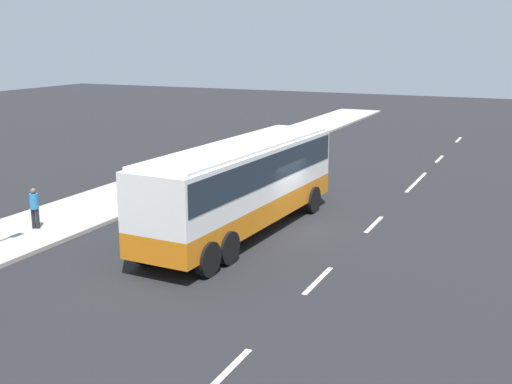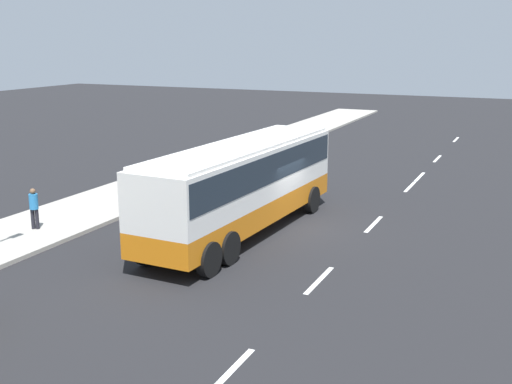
# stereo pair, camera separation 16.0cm
# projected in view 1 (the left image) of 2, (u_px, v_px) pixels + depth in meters

# --- Properties ---
(ground_plane) EXTENTS (120.00, 120.00, 0.00)m
(ground_plane) POSITION_uv_depth(u_px,v_px,m) (293.00, 227.00, 24.43)
(ground_plane) COLOR black
(sidewalk_curb) EXTENTS (80.00, 4.00, 0.15)m
(sidewalk_curb) POSITION_uv_depth(u_px,v_px,m) (109.00, 202.00, 27.96)
(sidewalk_curb) COLOR #A8A399
(sidewalk_curb) RESTS_ON ground_plane
(lane_centreline) EXTENTS (43.92, 0.16, 0.01)m
(lane_centreline) POSITION_uv_depth(u_px,v_px,m) (388.00, 210.00, 26.80)
(lane_centreline) COLOR white
(lane_centreline) RESTS_ON ground_plane
(coach_bus) EXTENTS (11.13, 3.03, 3.35)m
(coach_bus) POSITION_uv_depth(u_px,v_px,m) (242.00, 179.00, 23.16)
(coach_bus) COLOR orange
(coach_bus) RESTS_ON ground_plane
(pedestrian_near_curb) EXTENTS (0.32, 0.32, 1.54)m
(pedestrian_near_curb) POSITION_uv_depth(u_px,v_px,m) (34.00, 206.00, 23.58)
(pedestrian_near_curb) COLOR black
(pedestrian_near_curb) RESTS_ON sidewalk_curb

